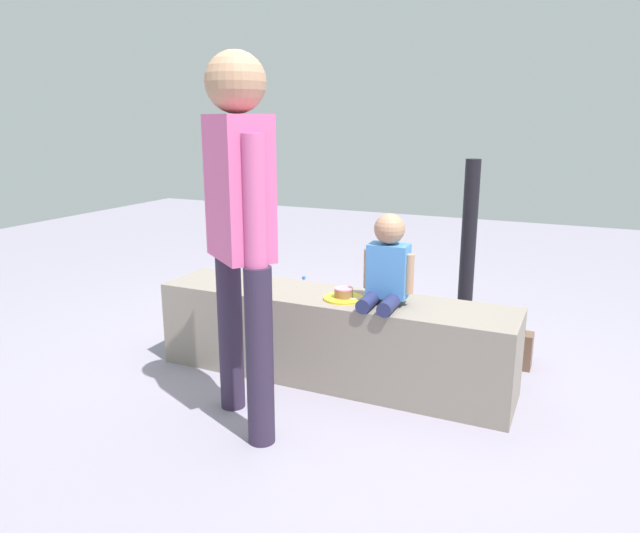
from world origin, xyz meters
TOP-DOWN VIEW (x-y plane):
  - ground_plane at (0.00, 0.00)m, footprint 12.00×12.00m
  - concrete_ledge at (0.00, 0.00)m, footprint 2.04×0.44m
  - child_seated at (0.33, -0.03)m, footprint 0.28×0.32m
  - adult_standing at (-0.17, -0.65)m, footprint 0.43×0.38m
  - cake_plate at (0.09, -0.04)m, footprint 0.22×0.22m
  - gift_bag at (0.06, 0.98)m, footprint 0.24×0.10m
  - railing_post at (0.48, 1.42)m, footprint 0.36×0.36m
  - water_bottle_near_gift at (-0.76, 1.19)m, footprint 0.06×0.06m
  - party_cup_red at (0.65, 0.98)m, footprint 0.07×0.07m
  - handbag_black_leather at (-0.85, 0.59)m, footprint 0.33×0.11m
  - handbag_brown_canvas at (0.87, 0.61)m, footprint 0.33×0.12m

SIDE VIEW (x-z plane):
  - ground_plane at x=0.00m, z-range 0.00..0.00m
  - party_cup_red at x=0.65m, z-range 0.00..0.11m
  - water_bottle_near_gift at x=-0.76m, z-range -0.01..0.22m
  - handbag_brown_canvas at x=0.87m, z-range -0.05..0.29m
  - handbag_black_leather at x=-0.85m, z-range -0.05..0.33m
  - gift_bag at x=0.06m, z-range -0.02..0.36m
  - concrete_ledge at x=0.00m, z-range 0.00..0.49m
  - railing_post at x=0.48m, z-range -0.14..1.04m
  - cake_plate at x=0.09m, z-range 0.48..0.55m
  - child_seated at x=0.33m, z-range 0.47..0.95m
  - adult_standing at x=-0.17m, z-range 0.18..1.92m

